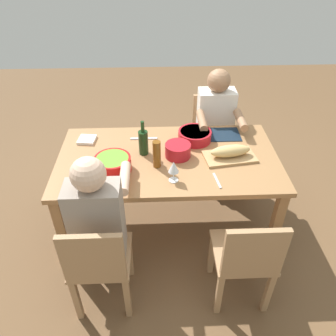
# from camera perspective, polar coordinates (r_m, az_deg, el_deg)

# --- Properties ---
(ground_plane) EXTENTS (8.00, 8.00, 0.00)m
(ground_plane) POSITION_cam_1_polar(r_m,az_deg,el_deg) (3.12, 0.00, -9.24)
(ground_plane) COLOR brown
(dining_table) EXTENTS (1.75, 0.95, 0.74)m
(dining_table) POSITION_cam_1_polar(r_m,az_deg,el_deg) (2.68, 0.00, 0.47)
(dining_table) COLOR #9E7044
(dining_table) RESTS_ON ground_plane
(chair_near_left) EXTENTS (0.40, 0.40, 0.85)m
(chair_near_left) POSITION_cam_1_polar(r_m,az_deg,el_deg) (3.49, 7.43, 6.20)
(chair_near_left) COLOR #A87F56
(chair_near_left) RESTS_ON ground_plane
(diner_near_left) EXTENTS (0.41, 0.53, 1.20)m
(diner_near_left) POSITION_cam_1_polar(r_m,az_deg,el_deg) (3.22, 8.20, 7.78)
(diner_near_left) COLOR #2D2D38
(diner_near_left) RESTS_ON ground_plane
(chair_far_right) EXTENTS (0.40, 0.40, 0.85)m
(chair_far_right) POSITION_cam_1_polar(r_m,az_deg,el_deg) (2.27, -11.84, -15.59)
(chair_far_right) COLOR #A87F56
(chair_far_right) RESTS_ON ground_plane
(diner_far_right) EXTENTS (0.41, 0.53, 1.20)m
(diner_far_right) POSITION_cam_1_polar(r_m,az_deg,el_deg) (2.23, -11.94, -8.47)
(diner_far_right) COLOR #2D2D38
(diner_far_right) RESTS_ON ground_plane
(chair_far_left) EXTENTS (0.40, 0.40, 0.85)m
(chair_far_left) POSITION_cam_1_polar(r_m,az_deg,el_deg) (2.31, 13.32, -14.72)
(chair_far_left) COLOR #A87F56
(chair_far_left) RESTS_ON ground_plane
(serving_bowl_fruit) EXTENTS (0.20, 0.20, 0.11)m
(serving_bowl_fruit) POSITION_cam_1_polar(r_m,az_deg,el_deg) (2.61, 1.71, 3.19)
(serving_bowl_fruit) COLOR #B21923
(serving_bowl_fruit) RESTS_ON dining_table
(serving_bowl_salad) EXTENTS (0.27, 0.27, 0.11)m
(serving_bowl_salad) POSITION_cam_1_polar(r_m,az_deg,el_deg) (2.49, -9.47, 0.82)
(serving_bowl_salad) COLOR red
(serving_bowl_salad) RESTS_ON dining_table
(serving_bowl_greens) EXTENTS (0.28, 0.28, 0.09)m
(serving_bowl_greens) POSITION_cam_1_polar(r_m,az_deg,el_deg) (2.82, 4.61, 5.66)
(serving_bowl_greens) COLOR #B21923
(serving_bowl_greens) RESTS_ON dining_table
(cutting_board) EXTENTS (0.43, 0.28, 0.02)m
(cutting_board) POSITION_cam_1_polar(r_m,az_deg,el_deg) (2.66, 10.53, 1.92)
(cutting_board) COLOR tan
(cutting_board) RESTS_ON dining_table
(bread_loaf) EXTENTS (0.33, 0.16, 0.09)m
(bread_loaf) POSITION_cam_1_polar(r_m,az_deg,el_deg) (2.63, 10.66, 2.90)
(bread_loaf) COLOR tan
(bread_loaf) RESTS_ON cutting_board
(wine_bottle) EXTENTS (0.08, 0.08, 0.29)m
(wine_bottle) POSITION_cam_1_polar(r_m,az_deg,el_deg) (2.62, -4.26, 4.50)
(wine_bottle) COLOR #193819
(wine_bottle) RESTS_ON dining_table
(beer_bottle) EXTENTS (0.06, 0.06, 0.22)m
(beer_bottle) POSITION_cam_1_polar(r_m,az_deg,el_deg) (2.47, -1.94, 2.38)
(beer_bottle) COLOR brown
(beer_bottle) RESTS_ON dining_table
(wine_glass) EXTENTS (0.08, 0.08, 0.17)m
(wine_glass) POSITION_cam_1_polar(r_m,az_deg,el_deg) (2.33, 0.98, 0.05)
(wine_glass) COLOR silver
(wine_glass) RESTS_ON dining_table
(placemat_near_left) EXTENTS (0.32, 0.23, 0.01)m
(placemat_near_left) POSITION_cam_1_polar(r_m,az_deg,el_deg) (2.95, 9.17, 5.70)
(placemat_near_left) COLOR #142333
(placemat_near_left) RESTS_ON dining_table
(fork_far_right) EXTENTS (0.02, 0.17, 0.01)m
(fork_far_right) POSITION_cam_1_polar(r_m,az_deg,el_deg) (2.44, -14.45, -2.68)
(fork_far_right) COLOR silver
(fork_far_right) RESTS_ON dining_table
(fork_far_left) EXTENTS (0.04, 0.17, 0.01)m
(fork_far_left) POSITION_cam_1_polar(r_m,az_deg,el_deg) (2.42, 8.42, -2.14)
(fork_far_left) COLOR silver
(fork_far_left) RESTS_ON dining_table
(carving_knife) EXTENTS (0.23, 0.03, 0.01)m
(carving_knife) POSITION_cam_1_polar(r_m,az_deg,el_deg) (2.86, -4.18, 5.08)
(carving_knife) COLOR silver
(carving_knife) RESTS_ON dining_table
(napkin_stack) EXTENTS (0.16, 0.16, 0.02)m
(napkin_stack) POSITION_cam_1_polar(r_m,az_deg,el_deg) (2.91, -13.76, 4.75)
(napkin_stack) COLOR white
(napkin_stack) RESTS_ON dining_table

